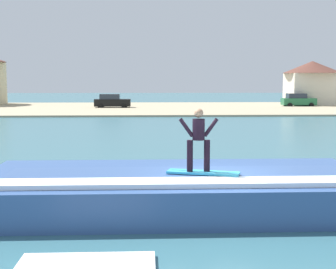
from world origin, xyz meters
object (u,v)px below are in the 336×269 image
Objects in this scene: surfer at (199,137)px; car_far_shore at (298,100)px; wave_crest at (176,189)px; car_near_shore at (112,101)px; surfboard at (203,173)px; house_gabled_white at (312,80)px.

car_far_shore is at bearing 69.61° from surfer.
surfer is at bearing -51.49° from wave_crest.
car_near_shore is 24.60m from car_far_shore.
car_near_shore reaches higher than surfboard.
wave_crest is 6.43× the size of surfer.
house_gabled_white reaches higher than car_far_shore.
surfboard is 0.24× the size of house_gabled_white.
car_near_shore is 0.55× the size of house_gabled_white.
car_near_shore reaches higher than wave_crest.
surfboard is 53.83m from car_far_shore.
car_near_shore is 28.32m from house_gabled_white.
wave_crest is 2.35× the size of car_near_shore.
house_gabled_white is at bearing 50.11° from car_far_shore.
car_far_shore is at bearing 5.27° from car_near_shore.
surfboard is 0.44× the size of car_far_shore.
surfer reaches higher than wave_crest.
car_far_shore is (19.29, 49.83, 0.44)m from wave_crest.
car_far_shore is (24.49, 2.26, -0.00)m from car_near_shore.
surfboard is 1.17× the size of surfer.
surfboard reaches higher than wave_crest.
car_far_shore is (18.77, 50.50, -1.10)m from surfer.
surfboard is 58.42m from house_gabled_white.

